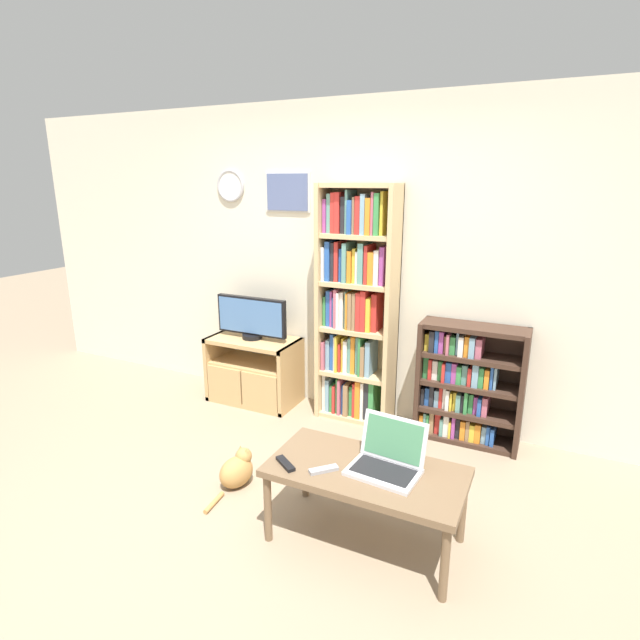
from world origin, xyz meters
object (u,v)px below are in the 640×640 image
tv_stand (253,370)px  laptop (388,458)px  bookshelf_tall (356,307)px  cat (238,470)px  remote_near_laptop (324,470)px  bookshelf_short (464,385)px  television (251,318)px  coffee_table (366,477)px  remote_far_from_laptop (285,464)px

tv_stand → laptop: size_ratio=2.05×
bookshelf_tall → laptop: bearing=-61.7°
laptop → cat: 1.13m
laptop → remote_near_laptop: laptop is taller
bookshelf_short → laptop: 1.39m
television → bookshelf_tall: (0.96, 0.10, 0.18)m
coffee_table → remote_near_laptop: size_ratio=7.33×
bookshelf_short → coffee_table: 1.45m
bookshelf_tall → television: bearing=-174.3°
remote_far_from_laptop → bookshelf_short: bearing=11.0°
bookshelf_tall → remote_far_from_laptop: bearing=-81.9°
television → remote_near_laptop: (1.40, -1.45, -0.32)m
tv_stand → laptop: (1.69, -1.26, 0.22)m
remote_near_laptop → bookshelf_tall: bearing=-29.9°
bookshelf_short → coffee_table: bearing=-100.6°
tv_stand → remote_near_laptop: 2.00m
television → cat: bearing=-61.7°
bookshelf_short → coffee_table: size_ratio=0.88×
remote_near_laptop → remote_far_from_laptop: same height
tv_stand → bookshelf_tall: 1.16m
bookshelf_tall → cat: (-0.31, -1.29, -0.86)m
television → bookshelf_tall: bearing=5.7°
tv_stand → remote_far_from_laptop: bearing=-51.5°
bookshelf_tall → bookshelf_short: 1.05m
bookshelf_tall → remote_far_from_laptop: 1.68m
television → cat: (0.64, -1.20, -0.68)m
television → bookshelf_short: size_ratio=0.73×
tv_stand → bookshelf_short: bookshelf_short is taller
coffee_table → cat: coffee_table is taller
bookshelf_short → cat: (-1.22, -1.30, -0.34)m
cat → television: bearing=134.4°
laptop → remote_far_from_laptop: size_ratio=2.52×
bookshelf_tall → coffee_table: bearing=-65.9°
tv_stand → bookshelf_short: bearing=3.6°
television → laptop: 2.14m
bookshelf_tall → bookshelf_short: bookshelf_tall is taller
bookshelf_tall → tv_stand: bearing=-173.2°
bookshelf_tall → remote_far_from_laptop: bookshelf_tall is taller
television → bookshelf_tall: size_ratio=0.35×
tv_stand → remote_far_from_laptop: size_ratio=5.16×
tv_stand → coffee_table: size_ratio=0.76×
television → coffee_table: bearing=-39.8°
bookshelf_tall → cat: 1.58m
television → remote_near_laptop: 2.04m
bookshelf_short → television: bearing=-177.0°
tv_stand → remote_far_from_laptop: 1.89m
bookshelf_tall → remote_near_laptop: size_ratio=13.41×
television → coffee_table: 2.11m
tv_stand → cat: tv_stand is taller
television → laptop: size_ratio=1.73×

